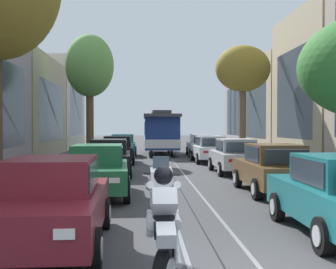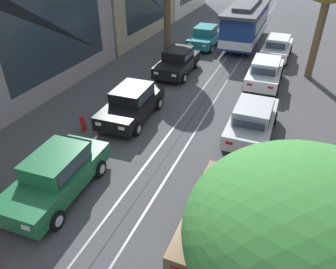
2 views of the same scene
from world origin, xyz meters
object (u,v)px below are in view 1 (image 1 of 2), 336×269
Objects in this scene: motorcycle_with_rider at (163,217)px; fire_hydrant at (66,170)px; parked_car_white_fourth_right at (210,149)px; parked_car_white_fifth_right at (201,145)px; parked_car_brown_second_right at (274,168)px; street_tree_kerb_left_second at (90,67)px; street_tree_kerb_right_second at (243,70)px; parked_car_black_fourth_left at (118,150)px; cable_car_trolley at (161,133)px; parked_car_green_second_left at (98,170)px; parked_car_silver_mid_right at (235,156)px; parked_car_maroon_near_left at (51,202)px; parked_car_teal_fifth_left at (123,145)px; parked_car_black_mid_left at (109,157)px.

motorcycle_with_rider is 11.82m from fire_hydrant.
parked_car_white_fourth_right and parked_car_white_fifth_right have the same top height.
parked_car_brown_second_right is 2.32× the size of motorcycle_with_rider.
street_tree_kerb_left_second is 4.31× the size of motorcycle_with_rider.
street_tree_kerb_right_second is 23.51m from motorcycle_with_rider.
parked_car_white_fourth_right is 6.02m from street_tree_kerb_right_second.
cable_car_trolley reaches higher than parked_car_black_fourth_left.
street_tree_kerb_right_second is (7.78, 14.65, 4.98)m from parked_car_green_second_left.
parked_car_black_fourth_left is at bearing 79.54° from fire_hydrant.
motorcycle_with_rider is at bearing -77.29° from parked_car_green_second_left.
fire_hydrant is at bearing -160.87° from parked_car_silver_mid_right.
street_tree_kerb_right_second reaches higher than parked_car_green_second_left.
parked_car_green_second_left is 8.40m from parked_car_silver_mid_right.
fire_hydrant is at bearing -130.99° from street_tree_kerb_right_second.
street_tree_kerb_left_second is at bearing 97.90° from parked_car_green_second_left.
fire_hydrant is at bearing 106.46° from motorcycle_with_rider.
street_tree_kerb_left_second is 23.62m from motorcycle_with_rider.
parked_car_black_fourth_left is at bearing 90.60° from parked_car_green_second_left.
street_tree_kerb_left_second is (-1.89, 20.88, 5.18)m from parked_car_maroon_near_left.
parked_car_white_fifth_right is at bearing 128.78° from street_tree_kerb_right_second.
parked_car_white_fifth_right is at bearing 88.31° from parked_car_white_fourth_right.
parked_car_brown_second_right is 15.31m from street_tree_kerb_right_second.
street_tree_kerb_right_second is 8.79× the size of fire_hydrant.
parked_car_brown_second_right is 17.53m from street_tree_kerb_left_second.
street_tree_kerb_right_second reaches higher than parked_car_teal_fifth_left.
street_tree_kerb_left_second reaches higher than parked_car_silver_mid_right.
street_tree_kerb_right_second is at bearing 42.84° from parked_car_white_fourth_right.
parked_car_black_mid_left is at bearing 51.51° from fire_hydrant.
parked_car_silver_mid_right is at bearing 48.57° from parked_car_green_second_left.
parked_car_brown_second_right and parked_car_white_fourth_right have the same top height.
street_tree_kerb_left_second is at bearing 130.70° from parked_car_silver_mid_right.
parked_car_brown_second_right is 0.54× the size of street_tree_kerb_left_second.
parked_car_maroon_near_left is 5.24× the size of fire_hydrant.
street_tree_kerb_left_second is at bearing 158.88° from parked_car_white_fourth_right.
motorcycle_with_rider is (1.82, -19.59, 0.10)m from parked_car_black_fourth_left.
fire_hydrant is at bearing -129.10° from parked_car_white_fourth_right.
parked_car_black_mid_left is at bearing -131.51° from street_tree_kerb_right_second.
motorcycle_with_rider is at bearing -84.68° from parked_car_black_fourth_left.
parked_car_white_fifth_right is at bearing 72.71° from parked_car_green_second_left.
street_tree_kerb_right_second reaches higher than parked_car_black_fourth_left.
parked_car_teal_fifth_left is at bearing 84.04° from fire_hydrant.
street_tree_kerb_right_second is (9.89, -0.57, -0.19)m from street_tree_kerb_left_second.
cable_car_trolley is at bearing 31.36° from parked_car_teal_fifth_left.
parked_car_white_fifth_right is at bearing 90.41° from parked_car_brown_second_right.
cable_car_trolley is at bearing 82.42° from parked_car_green_second_left.
parked_car_brown_second_right is 17.20m from parked_car_white_fifth_right.
street_tree_kerb_right_second is at bearing 81.27° from parked_car_brown_second_right.
parked_car_maroon_near_left is 23.88m from parked_car_white_fifth_right.
motorcycle_with_rider reaches higher than parked_car_white_fourth_right.
parked_car_white_fourth_right is 8.10m from cable_car_trolley.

